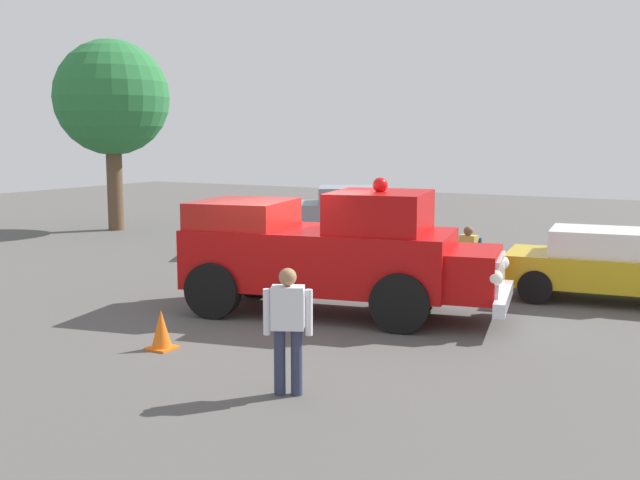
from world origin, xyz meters
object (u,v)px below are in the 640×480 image
Objects in this scene: vintage_fire_truck at (332,251)px; oak_tree_left at (112,99)px; classic_hot_rod at (617,265)px; spectator_standing at (288,322)px; parked_pickup at (315,219)px; lawn_chair_near_truck at (469,256)px; traffic_cone at (161,330)px; spectator_seated at (466,252)px.

vintage_fire_truck is 15.14m from oak_tree_left.
vintage_fire_truck is 5.89m from classic_hot_rod.
spectator_standing is 18.94m from oak_tree_left.
oak_tree_left reaches higher than parked_pickup.
classic_hot_rod is at bearing -99.45° from lawn_chair_near_truck.
parked_pickup is (6.19, 3.93, -0.21)m from vintage_fire_truck.
vintage_fire_truck is 1.37× the size of classic_hot_rod.
vintage_fire_truck reaches higher than traffic_cone.
traffic_cone is (-7.77, 2.41, -0.28)m from lawn_chair_near_truck.
vintage_fire_truck is 0.95× the size of oak_tree_left.
vintage_fire_truck is at bearing 21.56° from spectator_standing.
classic_hot_rod is 8.53m from spectator_standing.
traffic_cone is at bearing 162.77° from lawn_chair_near_truck.
classic_hot_rod is 8.78m from parked_pickup.
oak_tree_left is at bearing 46.82° from traffic_cone.
classic_hot_rod reaches higher than traffic_cone.
lawn_chair_near_truck is at bearing -110.00° from parked_pickup.
lawn_chair_near_truck is (4.31, -1.24, -0.61)m from vintage_fire_truck.
parked_pickup is 3.04× the size of spectator_standing.
spectator_standing is (-8.05, 2.82, 0.22)m from classic_hot_rod.
spectator_standing is (-8.59, -0.46, 0.37)m from lawn_chair_near_truck.
parked_pickup is 4.98× the size of lawn_chair_near_truck.
traffic_cone is at bearing 73.97° from spectator_standing.
parked_pickup is at bearing 70.00° from lawn_chair_near_truck.
classic_hot_rod is at bearing -106.03° from parked_pickup.
spectator_seated reaches higher than lawn_chair_near_truck.
vintage_fire_truck is at bearing -18.74° from traffic_cone.
spectator_standing is (-8.46, -0.48, 0.27)m from spectator_seated.
classic_hot_rod is at bearing -101.94° from oak_tree_left.
spectator_standing is at bearing 160.71° from classic_hot_rod.
oak_tree_left is at bearing 77.49° from lawn_chair_near_truck.
classic_hot_rod is 0.90× the size of parked_pickup.
vintage_fire_truck reaches higher than lawn_chair_near_truck.
spectator_seated is 8.01m from traffic_cone.
lawn_chair_near_truck is 1.61× the size of traffic_cone.
classic_hot_rod is 9.20m from traffic_cone.
lawn_chair_near_truck is at bearing -16.00° from vintage_fire_truck.
parked_pickup reaches higher than spectator_standing.
oak_tree_left is (3.23, 13.97, 3.88)m from spectator_seated.
vintage_fire_truck reaches higher than parked_pickup.
classic_hot_rod is 3.32m from lawn_chair_near_truck.
spectator_seated is 2.03× the size of traffic_cone.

